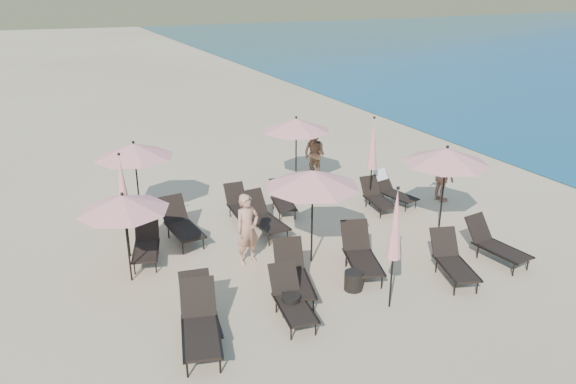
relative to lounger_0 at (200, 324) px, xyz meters
name	(u,v)px	position (x,y,z in m)	size (l,w,h in m)	color
ground	(355,285)	(3.89, 0.63, -0.50)	(800.00, 800.00, 0.00)	#D6BA8C
lounger_0	(200,324)	(0.00, 0.00, 0.00)	(1.14, 1.97, 1.07)	black
lounger_1	(199,310)	(0.15, 0.52, -0.04)	(0.92, 1.79, 0.98)	black
lounger_2	(293,274)	(2.44, 0.97, -0.02)	(1.14, 1.91, 1.03)	black
lounger_3	(361,253)	(4.33, 1.15, -0.01)	(1.21, 1.92, 1.04)	black
lounger_4	(453,260)	(6.13, -0.01, -0.04)	(1.12, 1.81, 0.98)	black
lounger_5	(495,243)	(7.66, 0.22, -0.04)	(0.84, 1.77, 0.98)	black
lounger_6	(146,244)	(-0.15, 4.00, -0.07)	(1.02, 1.70, 0.92)	black
lounger_7	(181,223)	(0.94, 4.72, -0.02)	(0.82, 1.84, 1.03)	black
lounger_8	(240,205)	(2.87, 5.33, -0.07)	(0.71, 1.62, 0.91)	black
lounger_9	(263,216)	(3.12, 4.21, -0.02)	(0.82, 1.83, 1.02)	black
lounger_10	(282,199)	(4.22, 5.34, -0.10)	(0.86, 1.56, 0.85)	black
lounger_11	(392,189)	(7.60, 4.47, -0.04)	(0.85, 1.60, 0.95)	black
lounger_12	(377,197)	(6.88, 4.24, -0.10)	(0.74, 1.56, 0.86)	black
lounger_13	(291,299)	(2.00, 0.14, -0.06)	(0.84, 1.70, 0.94)	black
umbrella_open_0	(123,203)	(-0.72, 3.11, 1.46)	(2.05, 2.05, 2.21)	black
umbrella_open_1	(313,179)	(3.52, 2.12, 1.70)	(2.31, 2.31, 2.48)	black
umbrella_open_2	(447,156)	(7.52, 2.10, 1.72)	(2.33, 2.33, 2.51)	black
umbrella_open_3	(134,150)	(0.22, 6.53, 1.62)	(2.23, 2.23, 2.40)	black
umbrella_open_4	(296,125)	(5.50, 6.97, 1.67)	(2.28, 2.28, 2.46)	black
umbrella_closed_0	(395,225)	(4.07, -0.43, 1.43)	(0.32, 0.32, 2.78)	black
umbrella_closed_1	(373,144)	(6.91, 4.64, 1.45)	(0.33, 0.33, 2.80)	black
umbrella_closed_2	(122,186)	(-0.52, 4.36, 1.42)	(0.32, 0.32, 2.75)	black
side_table_0	(291,306)	(2.01, 0.18, -0.26)	(0.39, 0.39, 0.48)	black
side_table_1	(353,281)	(3.75, 0.51, -0.28)	(0.43, 0.43, 0.44)	black
beachgoer_a	(247,229)	(2.09, 2.77, 0.40)	(0.65, 0.43, 1.80)	tan
beachgoer_b	(314,154)	(6.50, 7.55, 0.37)	(0.84, 0.66, 1.73)	#946B4C
beachgoer_c	(442,177)	(9.09, 3.92, 0.30)	(0.94, 0.39, 1.61)	tan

